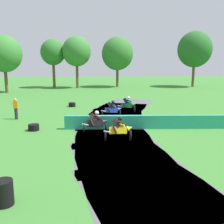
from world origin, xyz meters
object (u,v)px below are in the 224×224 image
Objects in this scene: tire_stack_near at (72,105)px; motorcycle_chase_blue at (112,109)px; tire_stack_mid_a at (34,127)px; tire_stack_mid_b at (4,193)px; motorcycle_lead_green at (127,105)px; motorcycle_fourth_yellow at (119,129)px; motorcycle_trailing_black at (96,122)px; track_marshal at (16,109)px.

motorcycle_chase_blue is at bearing -55.75° from tire_stack_near.
tire_stack_mid_b is (1.04, -8.91, 0.20)m from tire_stack_mid_a.
motorcycle_lead_green reaches higher than motorcycle_fourth_yellow.
tire_stack_near is at bearing 148.70° from motorcycle_lead_green.
track_marshal is (-6.07, 4.16, 0.18)m from motorcycle_trailing_black.
motorcycle_fourth_yellow is at bearing -100.83° from motorcycle_lead_green.
track_marshal is (-8.91, -2.24, 0.16)m from motorcycle_lead_green.
motorcycle_fourth_yellow is at bearing 56.58° from tire_stack_mid_b.
tire_stack_mid_a is at bearing -140.20° from motorcycle_lead_green.
track_marshal is at bearing 145.54° from motorcycle_trailing_black.
tire_stack_mid_a is at bearing -146.40° from motorcycle_chase_blue.
tire_stack_mid_b is 12.77m from track_marshal.
motorcycle_chase_blue is 1.01× the size of motorcycle_fourth_yellow.
motorcycle_chase_blue is 2.51× the size of tire_stack_near.
motorcycle_trailing_black is 2.20m from motorcycle_fourth_yellow.
motorcycle_fourth_yellow reaches higher than tire_stack_mid_b.
motorcycle_fourth_yellow reaches higher than tire_stack_mid_a.
motorcycle_lead_green is 7.01m from motorcycle_trailing_black.
motorcycle_trailing_black is at bearing -113.97° from motorcycle_lead_green.
motorcycle_fourth_yellow is (-1.57, -8.19, -0.02)m from motorcycle_lead_green.
motorcycle_fourth_yellow is at bearing -72.75° from tire_stack_near.
motorcycle_fourth_yellow is 2.44× the size of tire_stack_mid_a.
motorcycle_trailing_black is (-1.34, -4.25, -0.01)m from motorcycle_chase_blue.
motorcycle_lead_green is at bearing -31.30° from tire_stack_near.
motorcycle_chase_blue is at bearing 89.39° from motorcycle_fourth_yellow.
tire_stack_mid_b is (-4.31, -12.46, -0.25)m from motorcycle_chase_blue.
motorcycle_lead_green is 2.63m from motorcycle_chase_blue.
motorcycle_fourth_yellow is at bearing -25.14° from tire_stack_mid_a.
tire_stack_near is 17.71m from tire_stack_mid_b.
motorcycle_fourth_yellow is at bearing -90.61° from motorcycle_chase_blue.
tire_stack_near is 0.85× the size of tire_stack_mid_b.
track_marshal is (-3.10, 12.38, 0.42)m from tire_stack_mid_b.
track_marshal reaches higher than tire_stack_mid_b.
tire_stack_mid_b is at bearing -75.92° from track_marshal.
motorcycle_trailing_black is at bearing -107.56° from motorcycle_chase_blue.
motorcycle_lead_green reaches higher than tire_stack_near.
motorcycle_chase_blue is 2.47× the size of tire_stack_mid_a.
track_marshal is at bearing -125.88° from tire_stack_near.
tire_stack_mid_b is (-2.96, -8.21, -0.23)m from motorcycle_trailing_black.
tire_stack_near is (-5.06, 3.08, -0.46)m from motorcycle_lead_green.
motorcycle_chase_blue is 6.35m from tire_stack_near.
track_marshal is (-7.35, 5.95, 0.18)m from motorcycle_fourth_yellow.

